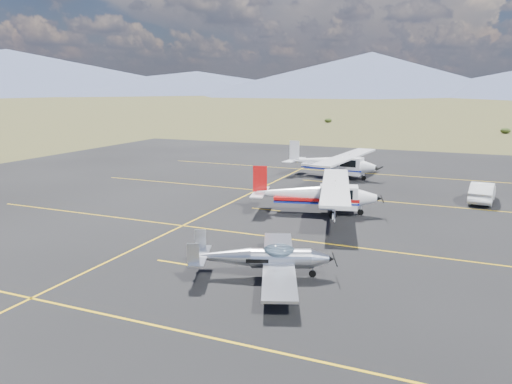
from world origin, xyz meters
The scene contains 6 objects.
ground centered at (0.00, 0.00, 0.00)m, with size 1600.00×1600.00×0.00m, color #383D1C.
apron centered at (0.00, 7.00, 0.00)m, with size 72.00×72.00×0.02m, color black.
aircraft_low_wing centered at (1.36, -3.46, 0.85)m, with size 5.95×7.99×1.77m.
aircraft_cessna centered at (0.31, 7.78, 1.32)m, with size 7.65×11.73×2.97m.
aircraft_plain centered at (-2.00, 20.68, 1.36)m, with size 7.34×12.18×3.07m.
sedan centered at (10.04, 15.45, 0.72)m, with size 1.50×4.31×1.42m, color white.
Camera 1 is at (8.88, -21.95, 7.93)m, focal length 35.00 mm.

